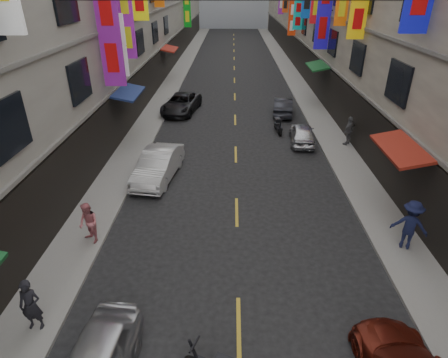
{
  "coord_description": "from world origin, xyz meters",
  "views": [
    {
      "loc": [
        -0.26,
        4.59,
        8.66
      ],
      "look_at": [
        -0.42,
        12.28,
        4.6
      ],
      "focal_mm": 30.0,
      "sensor_mm": 36.0,
      "label": 1
    }
  ],
  "objects_px": {
    "pedestrian_lnear": "(31,305)",
    "pedestrian_rnear": "(410,225)",
    "car_left_far": "(181,103)",
    "pedestrian_rfar": "(349,131)",
    "scooter_far_right": "(278,126)",
    "car_left_mid": "(158,165)",
    "car_right_far": "(283,106)",
    "car_right_mid": "(302,133)",
    "pedestrian_lfar": "(89,223)"
  },
  "relations": [
    {
      "from": "car_right_mid",
      "to": "pedestrian_rfar",
      "type": "relative_size",
      "value": 2.03
    },
    {
      "from": "pedestrian_rfar",
      "to": "scooter_far_right",
      "type": "bearing_deg",
      "value": -73.81
    },
    {
      "from": "car_right_mid",
      "to": "pedestrian_lnear",
      "type": "relative_size",
      "value": 2.15
    },
    {
      "from": "car_left_mid",
      "to": "car_right_far",
      "type": "relative_size",
      "value": 1.16
    },
    {
      "from": "car_left_far",
      "to": "car_right_mid",
      "type": "relative_size",
      "value": 1.36
    },
    {
      "from": "car_right_mid",
      "to": "pedestrian_rnear",
      "type": "xyz_separation_m",
      "value": [
        2.08,
        -10.2,
        0.47
      ]
    },
    {
      "from": "car_right_mid",
      "to": "car_left_mid",
      "type": "bearing_deg",
      "value": 36.86
    },
    {
      "from": "scooter_far_right",
      "to": "car_left_mid",
      "type": "relative_size",
      "value": 0.42
    },
    {
      "from": "car_left_mid",
      "to": "car_right_mid",
      "type": "xyz_separation_m",
      "value": [
        7.83,
        4.82,
        -0.12
      ]
    },
    {
      "from": "car_left_far",
      "to": "pedestrian_lfar",
      "type": "bearing_deg",
      "value": -85.9
    },
    {
      "from": "car_right_far",
      "to": "pedestrian_lfar",
      "type": "bearing_deg",
      "value": 67.23
    },
    {
      "from": "car_left_mid",
      "to": "pedestrian_lfar",
      "type": "xyz_separation_m",
      "value": [
        -1.57,
        -5.31,
        0.2
      ]
    },
    {
      "from": "car_left_far",
      "to": "pedestrian_rnear",
      "type": "relative_size",
      "value": 2.5
    },
    {
      "from": "car_right_mid",
      "to": "pedestrian_lfar",
      "type": "bearing_deg",
      "value": 52.41
    },
    {
      "from": "pedestrian_lnear",
      "to": "pedestrian_rfar",
      "type": "bearing_deg",
      "value": 46.14
    },
    {
      "from": "pedestrian_lnear",
      "to": "pedestrian_rfar",
      "type": "height_order",
      "value": "pedestrian_rfar"
    },
    {
      "from": "scooter_far_right",
      "to": "pedestrian_rnear",
      "type": "height_order",
      "value": "pedestrian_rnear"
    },
    {
      "from": "car_left_mid",
      "to": "pedestrian_lnear",
      "type": "distance_m",
      "value": 9.38
    },
    {
      "from": "pedestrian_lnear",
      "to": "pedestrian_lfar",
      "type": "distance_m",
      "value": 3.9
    },
    {
      "from": "pedestrian_lfar",
      "to": "pedestrian_rfar",
      "type": "relative_size",
      "value": 0.93
    },
    {
      "from": "scooter_far_right",
      "to": "car_right_far",
      "type": "xyz_separation_m",
      "value": [
        0.74,
        3.74,
        0.18
      ]
    },
    {
      "from": "car_right_far",
      "to": "pedestrian_lfar",
      "type": "distance_m",
      "value": 17.99
    },
    {
      "from": "pedestrian_lnear",
      "to": "pedestrian_lfar",
      "type": "bearing_deg",
      "value": 84.89
    },
    {
      "from": "pedestrian_lnear",
      "to": "pedestrian_lfar",
      "type": "height_order",
      "value": "pedestrian_lnear"
    },
    {
      "from": "car_right_far",
      "to": "pedestrian_rnear",
      "type": "distance_m",
      "value": 15.93
    },
    {
      "from": "car_left_mid",
      "to": "car_right_mid",
      "type": "bearing_deg",
      "value": 39.67
    },
    {
      "from": "pedestrian_lnear",
      "to": "pedestrian_rnear",
      "type": "xyz_separation_m",
      "value": [
        11.71,
        3.83,
        0.14
      ]
    },
    {
      "from": "car_right_far",
      "to": "pedestrian_lnear",
      "type": "distance_m",
      "value": 21.57
    },
    {
      "from": "scooter_far_right",
      "to": "car_left_mid",
      "type": "distance_m",
      "value": 9.32
    },
    {
      "from": "scooter_far_right",
      "to": "car_right_mid",
      "type": "distance_m",
      "value": 2.17
    },
    {
      "from": "pedestrian_rnear",
      "to": "pedestrian_rfar",
      "type": "relative_size",
      "value": 1.1
    },
    {
      "from": "car_left_far",
      "to": "pedestrian_rfar",
      "type": "relative_size",
      "value": 2.76
    },
    {
      "from": "pedestrian_lfar",
      "to": "car_right_mid",
      "type": "bearing_deg",
      "value": 86.92
    },
    {
      "from": "car_left_far",
      "to": "car_right_far",
      "type": "bearing_deg",
      "value": 6.3
    },
    {
      "from": "pedestrian_lnear",
      "to": "scooter_far_right",
      "type": "bearing_deg",
      "value": 60.37
    },
    {
      "from": "car_right_mid",
      "to": "pedestrian_rfar",
      "type": "distance_m",
      "value": 2.68
    },
    {
      "from": "car_left_mid",
      "to": "car_right_far",
      "type": "xyz_separation_m",
      "value": [
        7.33,
        10.33,
        -0.1
      ]
    },
    {
      "from": "pedestrian_rnear",
      "to": "pedestrian_rfar",
      "type": "bearing_deg",
      "value": -67.9
    },
    {
      "from": "car_left_far",
      "to": "car_right_mid",
      "type": "height_order",
      "value": "car_left_far"
    },
    {
      "from": "car_left_mid",
      "to": "car_left_far",
      "type": "xyz_separation_m",
      "value": [
        -0.17,
        10.7,
        -0.06
      ]
    },
    {
      "from": "car_right_far",
      "to": "pedestrian_rnear",
      "type": "relative_size",
      "value": 1.98
    },
    {
      "from": "pedestrian_lfar",
      "to": "pedestrian_rfar",
      "type": "xyz_separation_m",
      "value": [
        12.0,
        9.6,
        0.06
      ]
    },
    {
      "from": "scooter_far_right",
      "to": "pedestrian_lnear",
      "type": "bearing_deg",
      "value": 55.95
    },
    {
      "from": "scooter_far_right",
      "to": "car_left_far",
      "type": "height_order",
      "value": "car_left_far"
    },
    {
      "from": "car_left_mid",
      "to": "car_right_far",
      "type": "distance_m",
      "value": 12.67
    },
    {
      "from": "car_right_mid",
      "to": "pedestrian_lfar",
      "type": "xyz_separation_m",
      "value": [
        -9.4,
        -10.13,
        0.32
      ]
    },
    {
      "from": "pedestrian_lfar",
      "to": "pedestrian_rnear",
      "type": "xyz_separation_m",
      "value": [
        11.48,
        -0.07,
        0.15
      ]
    },
    {
      "from": "scooter_far_right",
      "to": "pedestrian_rfar",
      "type": "distance_m",
      "value": 4.52
    },
    {
      "from": "pedestrian_lfar",
      "to": "pedestrian_rnear",
      "type": "height_order",
      "value": "pedestrian_rnear"
    },
    {
      "from": "pedestrian_lfar",
      "to": "pedestrian_lnear",
      "type": "bearing_deg",
      "value": -53.65
    }
  ]
}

